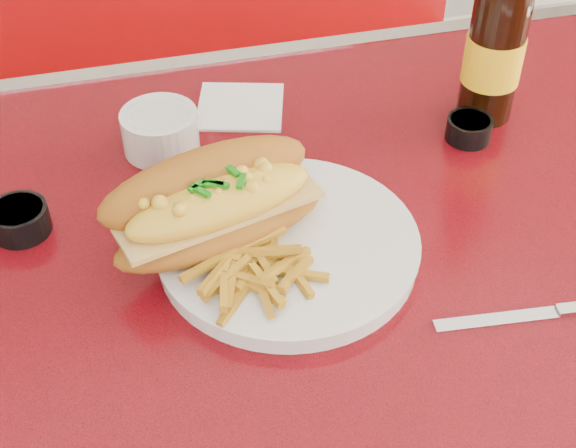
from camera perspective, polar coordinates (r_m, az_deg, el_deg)
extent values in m
cube|color=red|center=(0.83, 1.38, -2.95)|extent=(1.20, 0.80, 0.04)
cube|color=silver|center=(1.14, -4.20, 10.91)|extent=(1.22, 0.03, 0.04)
cube|color=#A10A0C|center=(1.75, -5.86, 2.32)|extent=(1.20, 0.50, 0.45)
cylinder|color=silver|center=(0.81, 0.00, -1.65)|extent=(0.35, 0.35, 0.02)
cylinder|color=silver|center=(0.80, 0.00, -1.12)|extent=(0.35, 0.35, 0.00)
ellipsoid|color=#A25F1A|center=(0.79, -4.75, -0.11)|extent=(0.23, 0.13, 0.04)
cube|color=tan|center=(0.78, -4.83, 0.89)|extent=(0.21, 0.11, 0.01)
ellipsoid|color=yellow|center=(0.77, -4.88, 1.58)|extent=(0.20, 0.11, 0.04)
ellipsoid|color=#A25F1A|center=(0.79, -5.85, 3.00)|extent=(0.24, 0.13, 0.09)
cube|color=#BCBCC0|center=(0.82, -0.47, -0.14)|extent=(0.07, 0.10, 0.00)
cube|color=#BCBCC0|center=(0.85, -3.81, 1.88)|extent=(0.03, 0.03, 0.00)
cylinder|color=silver|center=(0.95, -9.07, 6.54)|extent=(0.12, 0.12, 0.05)
cylinder|color=black|center=(0.94, -9.21, 7.62)|extent=(0.10, 0.10, 0.01)
cylinder|color=black|center=(0.87, -18.53, 0.29)|extent=(0.06, 0.06, 0.03)
cylinder|color=#D16E4C|center=(0.87, -18.71, 0.89)|extent=(0.05, 0.05, 0.01)
cylinder|color=black|center=(0.98, 12.74, 6.61)|extent=(0.06, 0.06, 0.03)
cylinder|color=#D16E4C|center=(0.98, 12.83, 7.12)|extent=(0.05, 0.05, 0.01)
cylinder|color=black|center=(1.00, 14.46, 11.72)|extent=(0.09, 0.09, 0.17)
cylinder|color=yellow|center=(1.00, 14.38, 11.33)|extent=(0.09, 0.09, 0.06)
cube|color=#BCBCC0|center=(0.78, 14.58, -6.60)|extent=(0.12, 0.03, 0.00)
cube|color=silver|center=(1.02, -3.41, 8.33)|extent=(0.13, 0.13, 0.00)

